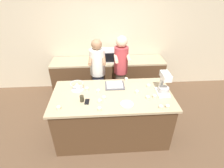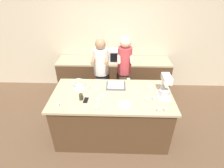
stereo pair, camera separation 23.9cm
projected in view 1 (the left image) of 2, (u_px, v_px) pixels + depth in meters
The scene contains 26 objects.
ground_plane at pixel (112, 133), 3.51m from camera, with size 16.00×16.00×0.00m, color brown.
back_wall at pixel (107, 38), 4.40m from camera, with size 10.00×0.06×2.70m.
island_counter at pixel (112, 115), 3.26m from camera, with size 2.08×1.03×0.94m.
back_counter at pixel (108, 76), 4.58m from camera, with size 2.80×0.60×0.90m.
person_left at pixel (98, 75), 3.71m from camera, with size 0.33×0.50×1.67m.
person_right at pixel (121, 72), 3.71m from camera, with size 0.30×0.48×1.72m.
stand_mixer at pixel (164, 85), 2.96m from camera, with size 0.20×0.30×0.40m.
mixing_bowl at pixel (77, 86), 3.11m from camera, with size 0.23×0.23×0.13m.
baking_tray at pixel (115, 85), 3.23m from camera, with size 0.35×0.29×0.04m.
microwave_oven at pixel (114, 55), 4.27m from camera, with size 0.53×0.33×0.28m.
cell_phone at pixel (87, 102), 2.83m from camera, with size 0.08×0.15×0.01m.
drinking_glass at pixel (82, 99), 2.82m from camera, with size 0.07×0.07×0.11m.
small_plate at pixel (127, 104), 2.77m from camera, with size 0.21×0.21×0.02m.
cupcake_0 at pixel (87, 88), 3.12m from camera, with size 0.07×0.07×0.06m.
cupcake_1 at pixel (126, 79), 3.41m from camera, with size 0.07×0.07×0.06m.
cupcake_2 at pixel (98, 91), 3.06m from camera, with size 0.07×0.07×0.06m.
cupcake_3 at pixel (100, 101), 2.81m from camera, with size 0.07×0.07×0.06m.
cupcake_4 at pixel (59, 107), 2.67m from camera, with size 0.07×0.07×0.06m.
cupcake_5 at pixel (154, 96), 2.92m from camera, with size 0.07×0.07×0.06m.
cupcake_6 at pixel (161, 107), 2.68m from camera, with size 0.07×0.07×0.06m.
cupcake_7 at pixel (104, 97), 2.89m from camera, with size 0.07×0.07×0.06m.
cupcake_8 at pixel (168, 106), 2.69m from camera, with size 0.07×0.07×0.06m.
cupcake_9 at pixel (148, 97), 2.89m from camera, with size 0.07×0.07×0.06m.
cupcake_10 at pixel (137, 92), 3.03m from camera, with size 0.07×0.07×0.06m.
cupcake_11 at pixel (100, 109), 2.64m from camera, with size 0.07×0.07×0.06m.
cupcake_12 at pixel (148, 86), 3.20m from camera, with size 0.07×0.07×0.06m.
Camera 1 is at (-0.16, -2.46, 2.68)m, focal length 28.00 mm.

